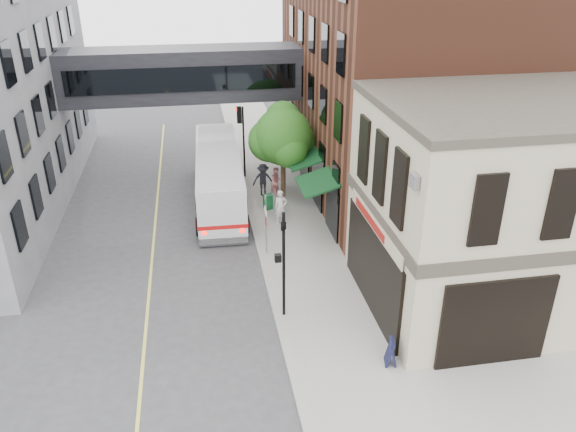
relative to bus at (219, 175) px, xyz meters
name	(u,v)px	position (x,y,z in m)	size (l,w,h in m)	color
ground	(282,350)	(1.38, -13.70, -1.67)	(120.00, 120.00, 0.00)	#38383A
sidewalk_main	(277,194)	(3.38, 0.30, -1.60)	(4.00, 60.00, 0.15)	gray
corner_building	(500,206)	(10.36, -11.70, 2.54)	(10.19, 8.12, 8.45)	tan
brick_building	(410,68)	(11.36, 1.30, 5.31)	(13.76, 18.00, 14.00)	#4F2718
skyway_bridge	(183,74)	(-1.62, 4.30, 4.83)	(14.00, 3.18, 3.00)	black
traffic_signal_near	(283,252)	(1.75, -11.70, 1.31)	(0.44, 0.22, 4.60)	black
traffic_signal_far	(241,128)	(1.64, 3.30, 1.66)	(0.53, 0.28, 4.50)	black
street_sign_pole	(266,219)	(1.77, -6.70, 0.26)	(0.08, 0.75, 3.00)	gray
street_tree	(282,136)	(3.58, -0.48, 2.24)	(3.80, 3.20, 5.60)	#382619
lane_marking	(154,236)	(-3.62, -3.70, -1.67)	(0.12, 40.00, 0.01)	#D8CC4C
bus	(219,175)	(0.00, 0.00, 0.00)	(2.97, 11.18, 2.99)	silver
pedestrian_a	(281,207)	(2.96, -3.66, -0.60)	(0.67, 0.44, 1.85)	silver
pedestrian_b	(277,182)	(3.29, -0.21, -0.63)	(0.87, 0.68, 1.79)	pink
pedestrian_c	(263,180)	(2.55, 0.22, -0.57)	(1.24, 0.71, 1.91)	black
newspaper_box	(268,202)	(2.55, -1.76, -1.10)	(0.43, 0.38, 0.85)	#13562B
sandwich_board	(391,352)	(4.98, -15.20, -1.03)	(0.36, 0.55, 0.99)	black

